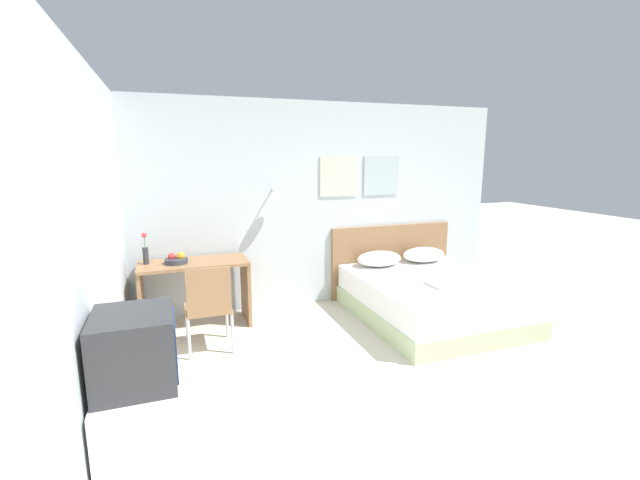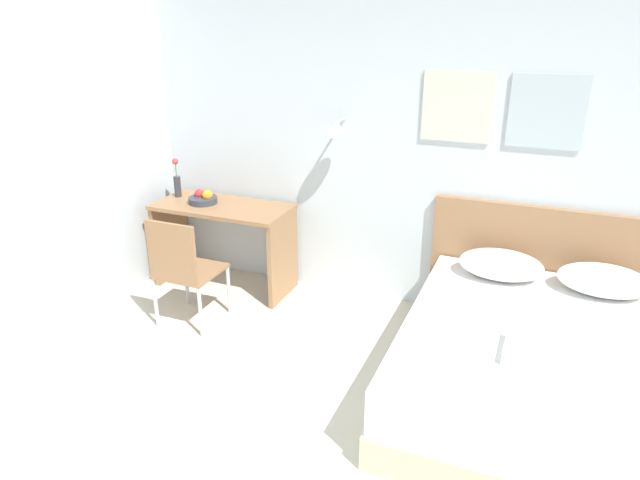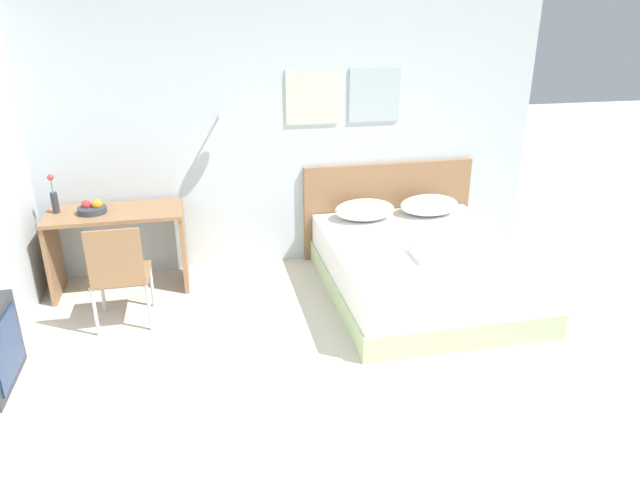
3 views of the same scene
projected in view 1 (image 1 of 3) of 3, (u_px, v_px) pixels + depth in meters
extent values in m
plane|color=beige|center=(441.00, 426.00, 3.17)|extent=(24.00, 24.00, 0.00)
cube|color=silver|center=(313.00, 205.00, 5.62)|extent=(5.39, 0.06, 2.65)
cube|color=beige|center=(339.00, 176.00, 5.63)|extent=(0.52, 0.02, 0.52)
cube|color=#A8B7BC|center=(381.00, 176.00, 5.84)|extent=(0.52, 0.02, 0.52)
cylinder|color=#B2B2B7|center=(273.00, 190.00, 5.30)|extent=(0.02, 0.16, 0.02)
cone|color=white|center=(275.00, 195.00, 5.22)|extent=(0.17, 0.17, 0.12)
cube|color=silver|center=(61.00, 290.00, 2.10)|extent=(0.06, 5.91, 2.65)
cube|color=#B2C693|center=(431.00, 310.00, 5.25)|extent=(1.71, 1.99, 0.22)
cube|color=white|center=(432.00, 290.00, 5.20)|extent=(1.67, 1.95, 0.29)
cube|color=#8E6642|center=(391.00, 260.00, 6.12)|extent=(1.83, 0.06, 1.00)
ellipsoid|color=white|center=(379.00, 259.00, 5.72)|extent=(0.61, 0.41, 0.20)
ellipsoid|color=white|center=(424.00, 255.00, 5.95)|extent=(0.61, 0.41, 0.20)
cube|color=white|center=(446.00, 283.00, 4.88)|extent=(0.36, 0.32, 0.06)
cube|color=#8E6642|center=(194.00, 263.00, 4.89)|extent=(1.21, 0.57, 0.03)
cube|color=#8E6642|center=(141.00, 301.00, 4.77)|extent=(0.04, 0.52, 0.74)
cube|color=#8E6642|center=(246.00, 290.00, 5.16)|extent=(0.04, 0.52, 0.74)
cube|color=#8E6642|center=(208.00, 308.00, 4.38)|extent=(0.46, 0.46, 0.02)
cube|color=#8E6642|center=(209.00, 291.00, 4.14)|extent=(0.42, 0.03, 0.47)
cylinder|color=#B7B7BC|center=(187.00, 324.00, 4.55)|extent=(0.03, 0.03, 0.43)
cylinder|color=#B7B7BC|center=(227.00, 319.00, 4.69)|extent=(0.03, 0.03, 0.43)
cylinder|color=#B7B7BC|center=(189.00, 339.00, 4.16)|extent=(0.03, 0.03, 0.43)
cylinder|color=#B7B7BC|center=(233.00, 333.00, 4.30)|extent=(0.03, 0.03, 0.43)
cylinder|color=#333842|center=(176.00, 261.00, 4.80)|extent=(0.25, 0.25, 0.05)
sphere|color=orange|center=(181.00, 256.00, 4.81)|extent=(0.09, 0.09, 0.09)
sphere|color=red|center=(172.00, 257.00, 4.80)|extent=(0.08, 0.08, 0.08)
cylinder|color=#333338|center=(146.00, 256.00, 4.76)|extent=(0.06, 0.06, 0.19)
cylinder|color=#3D7538|center=(145.00, 241.00, 4.73)|extent=(0.01, 0.01, 0.14)
sphere|color=#DB3838|center=(144.00, 235.00, 4.71)|extent=(0.06, 0.06, 0.06)
cube|color=white|center=(142.00, 431.00, 2.61)|extent=(0.47, 0.63, 0.65)
cube|color=#2D2D30|center=(134.00, 349.00, 2.50)|extent=(0.45, 0.49, 0.44)
cube|color=navy|center=(176.00, 343.00, 2.58)|extent=(0.01, 0.39, 0.34)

